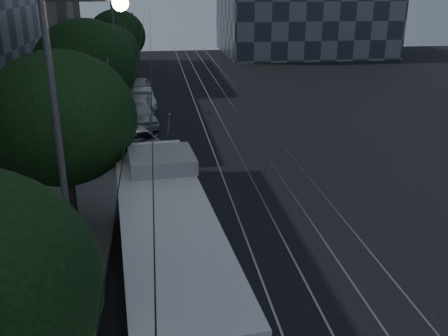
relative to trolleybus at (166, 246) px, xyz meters
The scene contains 17 objects.
ground 3.89m from the trolleybus, 32.88° to the left, with size 120.00×120.00×0.00m, color black.
sidewalk 22.42m from the trolleybus, 101.88° to the left, with size 5.00×90.00×0.15m, color slate.
tram_rails 22.60m from the trolleybus, 76.13° to the left, with size 4.52×90.00×0.02m.
overhead_wires 22.04m from the trolleybus, 95.42° to the left, with size 2.23×90.00×6.00m.
trolleybus is the anchor object (origin of this frame).
pickup_silver 13.71m from the trolleybus, 95.45° to the left, with size 2.82×6.11×1.70m, color #B8BAC0.
car_white_a 20.87m from the trolleybus, 93.22° to the left, with size 1.87×4.65×1.58m, color silver.
car_white_b 23.50m from the trolleybus, 93.42° to the left, with size 2.07×5.08×1.48m, color silver.
car_white_c 26.42m from the trolleybus, 92.38° to the left, with size 1.55×4.46×1.47m, color silver.
car_white_d 31.42m from the trolleybus, 92.55° to the left, with size 1.71×4.25×1.45m, color #B6B6BA.
tree_1 6.69m from the trolleybus, 127.06° to the left, with size 5.58×5.58×7.31m.
tree_2 16.07m from the trolleybus, 104.33° to the left, with size 5.76×5.76×7.72m.
tree_3 19.73m from the trolleybus, 102.08° to the left, with size 4.43×4.43×6.14m.
tree_4 27.03m from the trolleybus, 97.69° to the left, with size 4.98×4.98×6.60m.
tree_5 38.84m from the trolleybus, 95.33° to the left, with size 5.69×5.69×7.06m.
streetlamp_near 4.69m from the trolleybus, behind, with size 2.31×0.44×9.50m.
streetlamp_far 25.23m from the trolleybus, 95.73° to the left, with size 2.53×0.44×10.52m.
Camera 1 is at (-3.02, -15.74, 9.53)m, focal length 40.00 mm.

